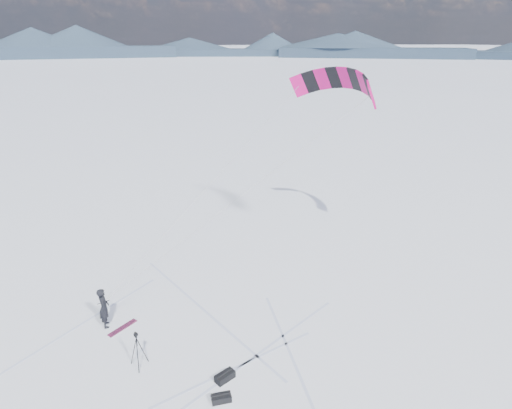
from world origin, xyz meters
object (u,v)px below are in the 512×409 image
snowkiter (107,325)px  snowboard (123,328)px  gear_bag_b (221,398)px  tripod (137,345)px  gear_bag_a (225,376)px

snowkiter → snowboard: snowkiter is taller
snowkiter → gear_bag_b: 7.03m
tripod → gear_bag_b: size_ratio=2.07×
snowkiter → gear_bag_a: size_ratio=2.24×
tripod → gear_bag_a: bearing=-53.3°
snowboard → tripod: tripod is taller
snowkiter → gear_bag_b: bearing=-149.8°
snowkiter → tripod: (0.84, -3.23, 1.00)m
snowkiter → snowboard: (0.62, -0.51, 0.02)m
tripod → snowkiter: bearing=88.7°
gear_bag_b → snowkiter: bearing=127.4°
tripod → gear_bag_a: tripod is taller
snowboard → gear_bag_b: 6.30m
snowkiter → gear_bag_a: bearing=-142.3°
gear_bag_b → tripod: bearing=137.9°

